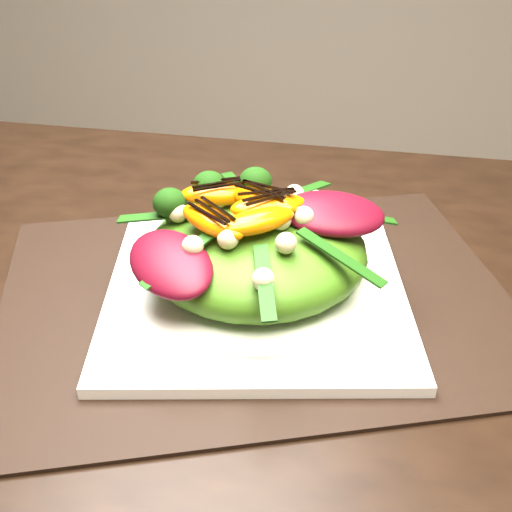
% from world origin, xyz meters
% --- Properties ---
extents(dining_table, '(1.60, 0.90, 0.75)m').
position_xyz_m(dining_table, '(0.00, 0.00, 0.73)').
color(dining_table, black).
rests_on(dining_table, floor).
extents(placemat, '(0.53, 0.47, 0.00)m').
position_xyz_m(placemat, '(0.20, 0.09, 0.75)').
color(placemat, black).
rests_on(placemat, dining_table).
extents(plate_base, '(0.30, 0.30, 0.01)m').
position_xyz_m(plate_base, '(0.20, 0.09, 0.76)').
color(plate_base, white).
rests_on(plate_base, placemat).
extents(salad_bowl, '(0.26, 0.26, 0.02)m').
position_xyz_m(salad_bowl, '(0.20, 0.09, 0.77)').
color(salad_bowl, white).
rests_on(salad_bowl, plate_base).
extents(lettuce_mound, '(0.22, 0.22, 0.06)m').
position_xyz_m(lettuce_mound, '(0.20, 0.09, 0.80)').
color(lettuce_mound, '#427014').
rests_on(lettuce_mound, salad_bowl).
extents(radicchio_leaf, '(0.10, 0.08, 0.02)m').
position_xyz_m(radicchio_leaf, '(0.26, 0.11, 0.83)').
color(radicchio_leaf, '#470713').
rests_on(radicchio_leaf, lettuce_mound).
extents(orange_segment, '(0.07, 0.04, 0.02)m').
position_xyz_m(orange_segment, '(0.20, 0.12, 0.84)').
color(orange_segment, '#CC5803').
rests_on(orange_segment, lettuce_mound).
extents(broccoli_floret, '(0.04, 0.04, 0.04)m').
position_xyz_m(broccoli_floret, '(0.14, 0.14, 0.84)').
color(broccoli_floret, black).
rests_on(broccoli_floret, lettuce_mound).
extents(macadamia_nut, '(0.02, 0.02, 0.02)m').
position_xyz_m(macadamia_nut, '(0.22, 0.05, 0.84)').
color(macadamia_nut, beige).
rests_on(macadamia_nut, lettuce_mound).
extents(balsamic_drizzle, '(0.04, 0.01, 0.00)m').
position_xyz_m(balsamic_drizzle, '(0.20, 0.12, 0.85)').
color(balsamic_drizzle, black).
rests_on(balsamic_drizzle, orange_segment).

